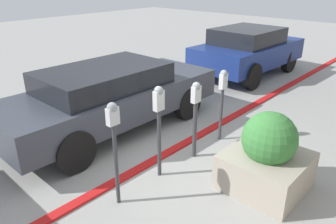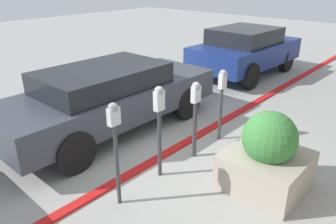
% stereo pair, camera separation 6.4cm
% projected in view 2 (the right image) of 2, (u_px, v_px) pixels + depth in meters
% --- Properties ---
extents(ground_plane, '(40.00, 40.00, 0.00)m').
position_uv_depth(ground_plane, '(164.00, 159.00, 5.76)').
color(ground_plane, '#999993').
extents(curb_strip, '(24.50, 0.16, 0.04)m').
position_uv_depth(curb_strip, '(161.00, 157.00, 5.80)').
color(curb_strip, red).
rests_on(curb_strip, ground_plane).
extents(parking_meter_nearest, '(0.16, 0.14, 1.53)m').
position_uv_depth(parking_meter_nearest, '(115.00, 134.00, 4.25)').
color(parking_meter_nearest, '#38383D').
rests_on(parking_meter_nearest, ground_plane).
extents(parking_meter_second, '(0.17, 0.14, 1.51)m').
position_uv_depth(parking_meter_second, '(159.00, 115.00, 4.90)').
color(parking_meter_second, '#38383D').
rests_on(parking_meter_second, ground_plane).
extents(parking_meter_middle, '(0.17, 0.14, 1.39)m').
position_uv_depth(parking_meter_middle, '(195.00, 109.00, 5.51)').
color(parking_meter_middle, '#38383D').
rests_on(parking_meter_middle, ground_plane).
extents(parking_meter_fourth, '(0.16, 0.14, 1.41)m').
position_uv_depth(parking_meter_fourth, '(222.00, 91.00, 6.09)').
color(parking_meter_fourth, '#38383D').
rests_on(parking_meter_fourth, ground_plane).
extents(planter_box, '(1.15, 1.13, 1.22)m').
position_uv_depth(planter_box, '(267.00, 157.00, 4.86)').
color(planter_box, '#A39989').
rests_on(planter_box, ground_plane).
extents(parked_car_middle, '(4.68, 1.78, 1.36)m').
position_uv_depth(parked_car_middle, '(110.00, 96.00, 6.56)').
color(parked_car_middle, '#383D47').
rests_on(parked_car_middle, ground_plane).
extents(parked_car_rear, '(3.97, 1.98, 1.49)m').
position_uv_depth(parked_car_rear, '(246.00, 50.00, 10.29)').
color(parked_car_rear, navy).
rests_on(parked_car_rear, ground_plane).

